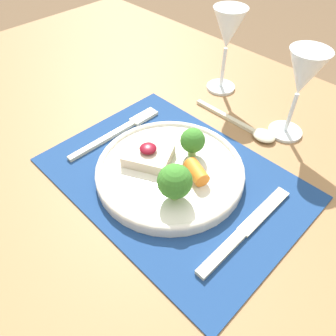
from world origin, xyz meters
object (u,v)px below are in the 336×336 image
dinner_plate (169,170)px  fork (122,129)px  wine_glass_far (228,33)px  spoon (251,129)px  knife (240,235)px  wine_glass_near (303,77)px

dinner_plate → fork: dinner_plate is taller
dinner_plate → fork: size_ratio=1.20×
fork → wine_glass_far: 0.30m
spoon → wine_glass_far: wine_glass_far is taller
wine_glass_far → fork: bearing=-98.0°
knife → spoon: (-0.13, 0.22, -0.00)m
dinner_plate → fork: bearing=172.0°
wine_glass_near → wine_glass_far: (-0.19, 0.04, 0.01)m
knife → spoon: 0.25m
spoon → dinner_plate: bearing=-98.5°
knife → wine_glass_near: wine_glass_near is taller
knife → wine_glass_near: bearing=108.2°
fork → dinner_plate: bearing=-9.1°
spoon → wine_glass_near: 0.13m
dinner_plate → fork: 0.16m
dinner_plate → wine_glass_far: (-0.12, 0.29, 0.11)m
dinner_plate → wine_glass_far: 0.33m
dinner_plate → knife: size_ratio=1.20×
wine_glass_near → dinner_plate: bearing=-106.8°
fork → knife: 0.31m
dinner_plate → knife: (0.16, -0.01, -0.01)m
spoon → wine_glass_near: (0.05, 0.04, 0.12)m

